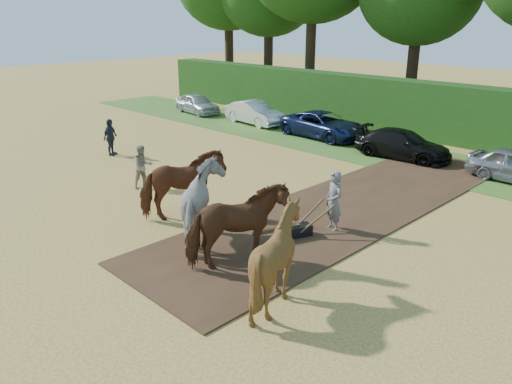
% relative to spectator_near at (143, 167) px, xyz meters
% --- Properties ---
extents(ground, '(120.00, 120.00, 0.00)m').
position_rel_spectator_near_xyz_m(ground, '(5.37, -2.95, -0.84)').
color(ground, gold).
rests_on(ground, ground).
extents(earth_strip, '(4.50, 17.00, 0.05)m').
position_rel_spectator_near_xyz_m(earth_strip, '(6.87, 4.05, -0.82)').
color(earth_strip, '#472D1C').
rests_on(earth_strip, ground).
extents(grass_verge, '(50.00, 5.00, 0.03)m').
position_rel_spectator_near_xyz_m(grass_verge, '(5.37, 11.05, -0.83)').
color(grass_verge, '#38601E').
rests_on(grass_verge, ground).
extents(hedgerow, '(46.00, 1.60, 3.00)m').
position_rel_spectator_near_xyz_m(hedgerow, '(5.37, 15.55, 0.66)').
color(hedgerow, '#14380F').
rests_on(hedgerow, ground).
extents(spectator_near, '(0.73, 0.89, 1.68)m').
position_rel_spectator_near_xyz_m(spectator_near, '(0.00, 0.00, 0.00)').
color(spectator_near, beige).
rests_on(spectator_near, ground).
extents(spectator_far, '(0.88, 1.11, 1.75)m').
position_rel_spectator_near_xyz_m(spectator_far, '(-5.16, 1.53, 0.04)').
color(spectator_far, '#282A36').
rests_on(spectator_far, ground).
extents(plough_team, '(7.94, 5.86, 2.29)m').
position_rel_spectator_near_xyz_m(plough_team, '(6.47, -1.51, 0.29)').
color(plough_team, brown).
rests_on(plough_team, ground).
extents(parked_cars, '(40.85, 3.16, 1.49)m').
position_rel_spectator_near_xyz_m(parked_cars, '(8.54, 11.24, -0.14)').
color(parked_cars, '#B8BAC0').
rests_on(parked_cars, ground).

